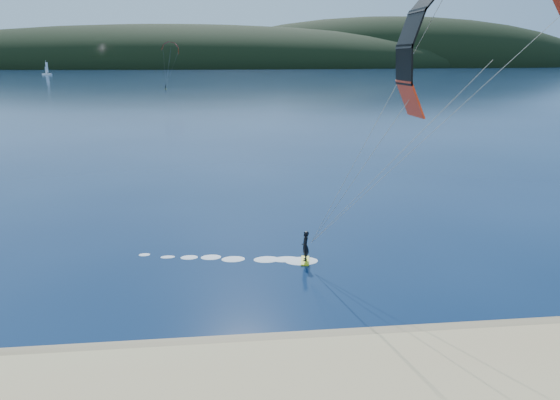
# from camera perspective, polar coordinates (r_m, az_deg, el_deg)

# --- Properties ---
(wet_sand) EXTENTS (220.00, 2.50, 0.10)m
(wet_sand) POSITION_cam_1_polar(r_m,az_deg,el_deg) (22.90, -10.36, -16.06)
(wet_sand) COLOR olive
(wet_sand) RESTS_ON ground
(headland) EXTENTS (1200.00, 310.00, 140.00)m
(headland) POSITION_cam_1_polar(r_m,az_deg,el_deg) (760.45, -6.72, 14.08)
(headland) COLOR black
(headland) RESTS_ON ground
(kitesurfer_near) EXTENTS (23.24, 8.50, 16.24)m
(kitesurfer_near) POSITION_cam_1_polar(r_m,az_deg,el_deg) (26.89, 21.21, 13.29)
(kitesurfer_near) COLOR #CCD519
(kitesurfer_near) RESTS_ON ground
(kitesurfer_far) EXTENTS (7.14, 7.12, 17.02)m
(kitesurfer_far) POSITION_cam_1_polar(r_m,az_deg,el_deg) (214.02, -11.78, 15.48)
(kitesurfer_far) COLOR #CCD519
(kitesurfer_far) RESTS_ON ground
(sailboat) EXTENTS (7.60, 5.22, 10.65)m
(sailboat) POSITION_cam_1_polar(r_m,az_deg,el_deg) (434.14, -23.89, 12.36)
(sailboat) COLOR white
(sailboat) RESTS_ON ground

